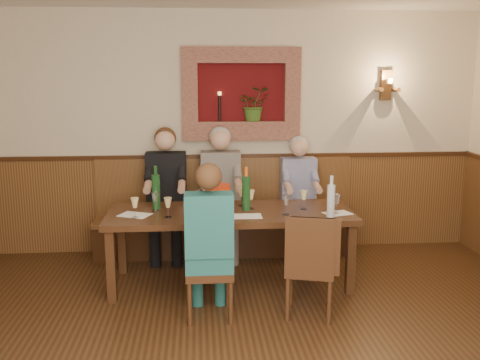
% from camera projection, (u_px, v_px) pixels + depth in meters
% --- Properties ---
extents(room_shell, '(6.04, 6.04, 2.82)m').
position_uv_depth(room_shell, '(249.00, 105.00, 3.24)').
color(room_shell, beige).
rests_on(room_shell, ground).
extents(wainscoting, '(6.02, 6.02, 1.15)m').
position_uv_depth(wainscoting, '(248.00, 306.00, 3.49)').
color(wainscoting, '#4B2E15').
rests_on(wainscoting, ground).
extents(wall_niche, '(1.36, 0.30, 1.06)m').
position_uv_depth(wall_niche, '(245.00, 98.00, 6.15)').
color(wall_niche, '#4F0B0D').
rests_on(wall_niche, ground).
extents(wall_sconce, '(0.25, 0.20, 0.35)m').
position_uv_depth(wall_sconce, '(386.00, 86.00, 6.24)').
color(wall_sconce, '#4B2E15').
rests_on(wall_sconce, ground).
extents(dining_table, '(2.40, 0.90, 0.75)m').
position_uv_depth(dining_table, '(230.00, 218.00, 5.28)').
color(dining_table, black).
rests_on(dining_table, ground).
extents(bench, '(3.00, 0.45, 1.11)m').
position_uv_depth(bench, '(225.00, 226.00, 6.27)').
color(bench, '#381E0F').
rests_on(bench, ground).
extents(chair_near_left, '(0.40, 0.40, 0.91)m').
position_uv_depth(chair_near_left, '(210.00, 288.00, 4.59)').
color(chair_near_left, black).
rests_on(chair_near_left, ground).
extents(chair_near_right, '(0.50, 0.50, 0.92)m').
position_uv_depth(chair_near_right, '(309.00, 286.00, 4.64)').
color(chair_near_right, black).
rests_on(chair_near_right, ground).
extents(person_bench_left, '(0.45, 0.55, 1.49)m').
position_uv_depth(person_bench_left, '(167.00, 205.00, 6.05)').
color(person_bench_left, black).
rests_on(person_bench_left, ground).
extents(person_bench_mid, '(0.45, 0.55, 1.50)m').
position_uv_depth(person_bench_mid, '(221.00, 204.00, 6.10)').
color(person_bench_mid, '#54504D').
rests_on(person_bench_mid, ground).
extents(person_bench_right, '(0.40, 0.49, 1.38)m').
position_uv_depth(person_bench_right, '(299.00, 207.00, 6.19)').
color(person_bench_right, navy).
rests_on(person_bench_right, ground).
extents(person_chair_front, '(0.40, 0.49, 1.38)m').
position_uv_depth(person_chair_front, '(209.00, 255.00, 4.52)').
color(person_chair_front, navy).
rests_on(person_chair_front, ground).
extents(spittoon_bucket, '(0.32, 0.32, 0.28)m').
position_uv_depth(spittoon_bucket, '(218.00, 199.00, 5.18)').
color(spittoon_bucket, red).
rests_on(spittoon_bucket, dining_table).
extents(wine_bottle_green_a, '(0.11, 0.11, 0.43)m').
position_uv_depth(wine_bottle_green_a, '(246.00, 192.00, 5.27)').
color(wine_bottle_green_a, '#19471E').
rests_on(wine_bottle_green_a, dining_table).
extents(wine_bottle_green_b, '(0.11, 0.11, 0.43)m').
position_uv_depth(wine_bottle_green_b, '(156.00, 191.00, 5.33)').
color(wine_bottle_green_b, '#19471E').
rests_on(wine_bottle_green_b, dining_table).
extents(water_bottle, '(0.09, 0.09, 0.40)m').
position_uv_depth(water_bottle, '(331.00, 200.00, 5.02)').
color(water_bottle, silver).
rests_on(water_bottle, dining_table).
extents(tasting_sheet_a, '(0.35, 0.30, 0.00)m').
position_uv_depth(tasting_sheet_a, '(135.00, 215.00, 5.11)').
color(tasting_sheet_a, white).
rests_on(tasting_sheet_a, dining_table).
extents(tasting_sheet_b, '(0.27, 0.20, 0.00)m').
position_uv_depth(tasting_sheet_b, '(247.00, 216.00, 5.07)').
color(tasting_sheet_b, white).
rests_on(tasting_sheet_b, dining_table).
extents(tasting_sheet_c, '(0.30, 0.25, 0.00)m').
position_uv_depth(tasting_sheet_c, '(338.00, 213.00, 5.17)').
color(tasting_sheet_c, white).
rests_on(tasting_sheet_c, dining_table).
extents(tasting_sheet_d, '(0.29, 0.21, 0.00)m').
position_uv_depth(tasting_sheet_d, '(203.00, 219.00, 4.97)').
color(tasting_sheet_d, white).
rests_on(tasting_sheet_d, dining_table).
extents(wine_glass_0, '(0.08, 0.08, 0.19)m').
position_uv_depth(wine_glass_0, '(135.00, 208.00, 5.00)').
color(wine_glass_0, '#EDD68E').
rests_on(wine_glass_0, dining_table).
extents(wine_glass_1, '(0.08, 0.08, 0.19)m').
position_uv_depth(wine_glass_1, '(155.00, 202.00, 5.24)').
color(wine_glass_1, white).
rests_on(wine_glass_1, dining_table).
extents(wine_glass_2, '(0.08, 0.08, 0.19)m').
position_uv_depth(wine_glass_2, '(168.00, 207.00, 5.01)').
color(wine_glass_2, '#EDD68E').
rests_on(wine_glass_2, dining_table).
extents(wine_glass_3, '(0.08, 0.08, 0.19)m').
position_uv_depth(wine_glass_3, '(200.00, 199.00, 5.37)').
color(wine_glass_3, white).
rests_on(wine_glass_3, dining_table).
extents(wine_glass_4, '(0.08, 0.08, 0.19)m').
position_uv_depth(wine_glass_4, '(227.00, 206.00, 5.08)').
color(wine_glass_4, '#EDD68E').
rests_on(wine_glass_4, dining_table).
extents(wine_glass_5, '(0.08, 0.08, 0.19)m').
position_uv_depth(wine_glass_5, '(251.00, 199.00, 5.34)').
color(wine_glass_5, '#EDD68E').
rests_on(wine_glass_5, dining_table).
extents(wine_glass_6, '(0.08, 0.08, 0.19)m').
position_uv_depth(wine_glass_6, '(286.00, 205.00, 5.11)').
color(wine_glass_6, white).
rests_on(wine_glass_6, dining_table).
extents(wine_glass_7, '(0.08, 0.08, 0.19)m').
position_uv_depth(wine_glass_7, '(304.00, 200.00, 5.32)').
color(wine_glass_7, '#EDD68E').
rests_on(wine_glass_7, dining_table).
extents(wine_glass_8, '(0.08, 0.08, 0.19)m').
position_uv_depth(wine_glass_8, '(337.00, 204.00, 5.15)').
color(wine_glass_8, white).
rests_on(wine_glass_8, dining_table).
extents(wine_glass_9, '(0.08, 0.08, 0.19)m').
position_uv_depth(wine_glass_9, '(210.00, 211.00, 4.88)').
color(wine_glass_9, '#EDD68E').
rests_on(wine_glass_9, dining_table).
extents(wine_glass_10, '(0.08, 0.08, 0.19)m').
position_uv_depth(wine_glass_10, '(242.00, 197.00, 5.46)').
color(wine_glass_10, '#EDD68E').
rests_on(wine_glass_10, dining_table).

